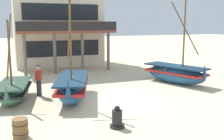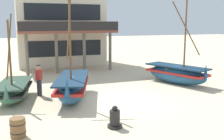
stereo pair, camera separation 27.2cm
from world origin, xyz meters
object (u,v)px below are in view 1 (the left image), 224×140
(fishing_boat_far_right, at_px, (73,87))
(capstan_winch, at_px, (117,119))
(wooden_barrel, at_px, (20,128))
(harbor_building_main, at_px, (56,13))
(fisherman_by_hull, at_px, (39,81))
(fishing_boat_near_left, at_px, (14,91))
(fishing_boat_centre_large, at_px, (176,73))

(fishing_boat_far_right, distance_m, capstan_winch, 4.41)
(wooden_barrel, relative_size, harbor_building_main, 0.07)
(fisherman_by_hull, relative_size, wooden_barrel, 2.41)
(fishing_boat_near_left, bearing_deg, fisherman_by_hull, 19.48)
(capstan_winch, xyz_separation_m, harbor_building_main, (0.80, 16.91, 4.44))
(capstan_winch, bearing_deg, fishing_boat_centre_large, 40.93)
(fishing_boat_far_right, bearing_deg, capstan_winch, -81.12)
(fishing_boat_far_right, xyz_separation_m, harbor_building_main, (1.48, 12.56, 4.11))
(harbor_building_main, bearing_deg, fishing_boat_far_right, -96.73)
(fishing_boat_centre_large, relative_size, harbor_building_main, 0.56)
(fishing_boat_far_right, xyz_separation_m, fisherman_by_hull, (-1.55, 1.28, 0.17))
(fishing_boat_centre_large, xyz_separation_m, fisherman_by_hull, (-8.65, 0.06, 0.18))
(fishing_boat_near_left, relative_size, fishing_boat_far_right, 0.73)
(fisherman_by_hull, bearing_deg, fishing_boat_near_left, -160.52)
(fisherman_by_hull, bearing_deg, harbor_building_main, 74.97)
(fishing_boat_centre_large, xyz_separation_m, harbor_building_main, (-5.62, 11.34, 4.12))
(wooden_barrel, bearing_deg, capstan_winch, -5.56)
(fisherman_by_hull, bearing_deg, capstan_winch, -68.41)
(capstan_winch, xyz_separation_m, wooden_barrel, (-3.45, 0.34, 0.01))
(fisherman_by_hull, xyz_separation_m, harbor_building_main, (3.03, 11.28, 3.94))
(capstan_winch, distance_m, wooden_barrel, 3.47)
(fishing_boat_near_left, height_order, harbor_building_main, harbor_building_main)
(fishing_boat_far_right, relative_size, wooden_barrel, 8.59)
(fisherman_by_hull, bearing_deg, fishing_boat_far_right, -39.57)
(fishing_boat_centre_large, height_order, fishing_boat_far_right, fishing_boat_far_right)
(wooden_barrel, xyz_separation_m, harbor_building_main, (4.25, 16.57, 4.42))
(fishing_boat_far_right, relative_size, capstan_winch, 7.02)
(fisherman_by_hull, bearing_deg, fishing_boat_centre_large, -0.37)
(fishing_boat_centre_large, height_order, wooden_barrel, fishing_boat_centre_large)
(fishing_boat_near_left, height_order, wooden_barrel, fishing_boat_near_left)
(fishing_boat_centre_large, bearing_deg, fishing_boat_far_right, -170.23)
(fishing_boat_centre_large, distance_m, wooden_barrel, 11.18)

